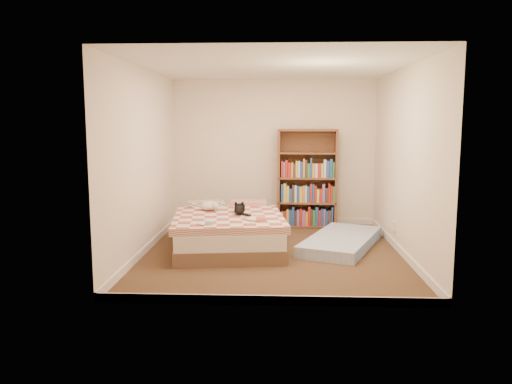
{
  "coord_description": "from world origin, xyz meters",
  "views": [
    {
      "loc": [
        0.07,
        -6.68,
        1.78
      ],
      "look_at": [
        -0.24,
        0.3,
        0.8
      ],
      "focal_mm": 35.0,
      "sensor_mm": 36.0,
      "label": 1
    }
  ],
  "objects_px": {
    "bed": "(229,230)",
    "floor_mattress": "(341,241)",
    "white_dog": "(210,206)",
    "bookshelf": "(307,192)",
    "black_cat": "(240,210)"
  },
  "relations": [
    {
      "from": "floor_mattress",
      "to": "black_cat",
      "type": "bearing_deg",
      "value": -154.18
    },
    {
      "from": "bed",
      "to": "floor_mattress",
      "type": "xyz_separation_m",
      "value": [
        1.62,
        0.06,
        -0.17
      ]
    },
    {
      "from": "bed",
      "to": "black_cat",
      "type": "bearing_deg",
      "value": -18.68
    },
    {
      "from": "floor_mattress",
      "to": "white_dog",
      "type": "relative_size",
      "value": 5.84
    },
    {
      "from": "bed",
      "to": "bookshelf",
      "type": "height_order",
      "value": "bookshelf"
    },
    {
      "from": "black_cat",
      "to": "white_dog",
      "type": "distance_m",
      "value": 0.52
    },
    {
      "from": "bed",
      "to": "floor_mattress",
      "type": "relative_size",
      "value": 1.23
    },
    {
      "from": "floor_mattress",
      "to": "white_dog",
      "type": "height_order",
      "value": "white_dog"
    },
    {
      "from": "bed",
      "to": "white_dog",
      "type": "bearing_deg",
      "value": 137.9
    },
    {
      "from": "bookshelf",
      "to": "white_dog",
      "type": "xyz_separation_m",
      "value": [
        -1.5,
        -1.27,
        -0.04
      ]
    },
    {
      "from": "bookshelf",
      "to": "bed",
      "type": "bearing_deg",
      "value": -126.75
    },
    {
      "from": "floor_mattress",
      "to": "black_cat",
      "type": "distance_m",
      "value": 1.53
    },
    {
      "from": "bed",
      "to": "floor_mattress",
      "type": "height_order",
      "value": "bed"
    },
    {
      "from": "bookshelf",
      "to": "black_cat",
      "type": "distance_m",
      "value": 1.84
    },
    {
      "from": "floor_mattress",
      "to": "white_dog",
      "type": "xyz_separation_m",
      "value": [
        -1.92,
        0.15,
        0.48
      ]
    }
  ]
}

